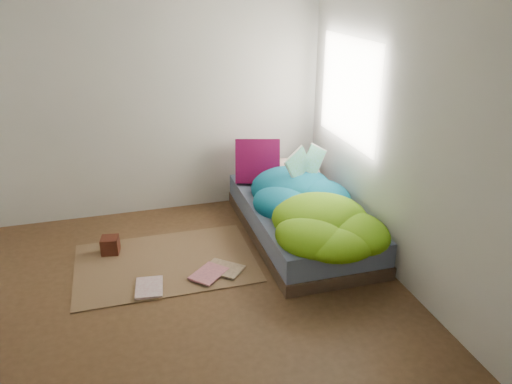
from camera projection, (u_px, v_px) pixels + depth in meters
ground at (192, 294)px, 4.11m from camera, size 3.50×3.50×0.00m
room_walls at (182, 99)px, 3.47m from camera, size 3.54×3.54×2.62m
bed at (300, 220)px, 4.99m from camera, size 1.00×2.00×0.34m
duvet at (310, 198)px, 4.66m from camera, size 0.96×1.84×0.34m
rug at (166, 263)px, 4.55m from camera, size 1.60×1.10×0.01m
pillow_floral at (289, 172)px, 5.54m from camera, size 0.70×0.52×0.14m
pillow_magenta at (258, 161)px, 5.38m from camera, size 0.50×0.27×0.48m
open_book at (307, 152)px, 4.92m from camera, size 0.44×0.25×0.27m
wooden_box at (110, 245)px, 4.68m from camera, size 0.18×0.18×0.16m
floor_book_a at (135, 289)px, 4.14m from camera, size 0.26×0.33×0.02m
floor_book_b at (198, 270)px, 4.40m from camera, size 0.39×0.38×0.03m
floor_book_c at (217, 276)px, 4.32m from camera, size 0.40×0.39×0.02m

